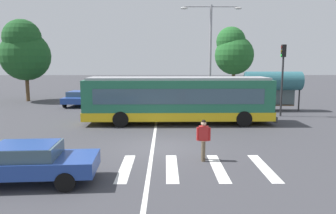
# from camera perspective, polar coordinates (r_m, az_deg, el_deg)

# --- Properties ---
(ground_plane) EXTENTS (160.00, 160.00, 0.00)m
(ground_plane) POSITION_cam_1_polar(r_m,az_deg,el_deg) (15.19, -1.52, -7.36)
(ground_plane) COLOR #3D3D42
(city_transit_bus) EXTENTS (12.32, 2.74, 3.06)m
(city_transit_bus) POSITION_cam_1_polar(r_m,az_deg,el_deg) (20.78, 1.83, 1.34)
(city_transit_bus) COLOR black
(city_transit_bus) RESTS_ON ground_plane
(pedestrian_crossing_street) EXTENTS (0.58, 0.44, 1.72)m
(pedestrian_crossing_street) POSITION_cam_1_polar(r_m,az_deg,el_deg) (13.17, 6.41, -5.50)
(pedestrian_crossing_street) COLOR brown
(pedestrian_crossing_street) RESTS_ON ground_plane
(foreground_sedan) EXTENTS (4.61, 2.10, 1.35)m
(foreground_sedan) POSITION_cam_1_polar(r_m,az_deg,el_deg) (11.75, -23.93, -8.89)
(foreground_sedan) COLOR black
(foreground_sedan) RESTS_ON ground_plane
(parked_car_blue) EXTENTS (2.10, 4.61, 1.35)m
(parked_car_blue) POSITION_cam_1_polar(r_m,az_deg,el_deg) (30.51, -15.79, 1.69)
(parked_car_blue) COLOR black
(parked_car_blue) RESTS_ON ground_plane
(parked_car_teal) EXTENTS (2.07, 4.59, 1.35)m
(parked_car_teal) POSITION_cam_1_polar(r_m,az_deg,el_deg) (29.91, -10.56, 1.74)
(parked_car_teal) COLOR black
(parked_car_teal) RESTS_ON ground_plane
(parked_car_red) EXTENTS (2.01, 4.57, 1.35)m
(parked_car_red) POSITION_cam_1_polar(r_m,az_deg,el_deg) (29.18, -5.72, 1.68)
(parked_car_red) COLOR black
(parked_car_red) RESTS_ON ground_plane
(parked_car_silver) EXTENTS (2.19, 4.64, 1.35)m
(parked_car_silver) POSITION_cam_1_polar(r_m,az_deg,el_deg) (29.05, -0.25, 1.69)
(parked_car_silver) COLOR black
(parked_car_silver) RESTS_ON ground_plane
(parked_car_charcoal) EXTENTS (1.93, 4.53, 1.35)m
(parked_car_charcoal) POSITION_cam_1_polar(r_m,az_deg,el_deg) (29.30, 4.63, 1.72)
(parked_car_charcoal) COLOR black
(parked_car_charcoal) RESTS_ON ground_plane
(parked_car_champagne) EXTENTS (2.02, 4.57, 1.35)m
(parked_car_champagne) POSITION_cam_1_polar(r_m,az_deg,el_deg) (29.75, 9.80, 1.72)
(parked_car_champagne) COLOR black
(parked_car_champagne) RESTS_ON ground_plane
(traffic_light_far_corner) EXTENTS (0.33, 0.32, 5.29)m
(traffic_light_far_corner) POSITION_cam_1_polar(r_m,az_deg,el_deg) (24.89, 19.97, 6.44)
(traffic_light_far_corner) COLOR #28282B
(traffic_light_far_corner) RESTS_ON ground_plane
(bus_stop_shelter) EXTENTS (4.61, 1.54, 3.25)m
(bus_stop_shelter) POSITION_cam_1_polar(r_m,az_deg,el_deg) (27.57, 18.39, 4.36)
(bus_stop_shelter) COLOR #28282B
(bus_stop_shelter) RESTS_ON ground_plane
(twin_arm_street_lamp) EXTENTS (5.07, 0.32, 8.70)m
(twin_arm_street_lamp) POSITION_cam_1_polar(r_m,az_deg,el_deg) (27.21, 7.68, 10.97)
(twin_arm_street_lamp) COLOR #939399
(twin_arm_street_lamp) RESTS_ON ground_plane
(background_tree_left) EXTENTS (4.98, 4.98, 8.24)m
(background_tree_left) POSITION_cam_1_polar(r_m,az_deg,el_deg) (35.53, -24.45, 9.21)
(background_tree_left) COLOR brown
(background_tree_left) RESTS_ON ground_plane
(background_tree_right) EXTENTS (4.33, 4.33, 7.90)m
(background_tree_right) POSITION_cam_1_polar(r_m,az_deg,el_deg) (36.55, 11.67, 9.82)
(background_tree_right) COLOR brown
(background_tree_right) RESTS_ON ground_plane
(crosswalk_painted_stripes) EXTENTS (7.59, 3.25, 0.01)m
(crosswalk_painted_stripes) POSITION_cam_1_polar(r_m,az_deg,el_deg) (12.45, 0.70, -10.90)
(crosswalk_painted_stripes) COLOR silver
(crosswalk_painted_stripes) RESTS_ON ground_plane
(lane_center_line) EXTENTS (0.16, 24.00, 0.01)m
(lane_center_line) POSITION_cam_1_polar(r_m,az_deg,el_deg) (17.13, -2.53, -5.55)
(lane_center_line) COLOR silver
(lane_center_line) RESTS_ON ground_plane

